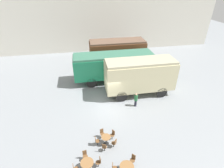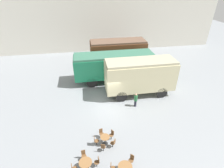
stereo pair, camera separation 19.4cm
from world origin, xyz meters
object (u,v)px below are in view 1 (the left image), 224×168
(streamlined_locomotive, at_px, (120,64))
(cafe_table_far, at_px, (87,164))
(passenger_coach_vintage, at_px, (140,75))
(cafe_table_mid, at_px, (106,139))
(visitor_person, at_px, (136,99))
(passenger_coach_wooden, at_px, (117,51))
(cafe_table_near, at_px, (127,168))

(streamlined_locomotive, distance_m, cafe_table_far, 12.88)
(passenger_coach_vintage, height_order, cafe_table_mid, passenger_coach_vintage)
(cafe_table_mid, relative_size, visitor_person, 0.50)
(passenger_coach_wooden, distance_m, cafe_table_far, 16.90)
(passenger_coach_vintage, bearing_deg, streamlined_locomotive, 112.41)
(passenger_coach_vintage, bearing_deg, cafe_table_near, -112.00)
(streamlined_locomotive, height_order, cafe_table_near, streamlined_locomotive)
(streamlined_locomotive, height_order, visitor_person, streamlined_locomotive)
(cafe_table_far, distance_m, visitor_person, 8.06)
(passenger_coach_wooden, distance_m, cafe_table_mid, 14.63)
(passenger_coach_wooden, relative_size, cafe_table_far, 8.80)
(passenger_coach_wooden, xyz_separation_m, cafe_table_far, (-5.30, -15.97, -1.65))
(streamlined_locomotive, xyz_separation_m, cafe_table_far, (-4.76, -11.87, -1.53))
(cafe_table_near, xyz_separation_m, cafe_table_far, (-2.53, 0.71, 0.03))
(passenger_coach_vintage, distance_m, cafe_table_near, 9.97)
(streamlined_locomotive, relative_size, visitor_person, 7.68)
(streamlined_locomotive, relative_size, cafe_table_far, 13.17)
(cafe_table_near, bearing_deg, passenger_coach_wooden, 80.55)
(cafe_table_near, bearing_deg, cafe_table_far, 164.41)
(passenger_coach_wooden, relative_size, visitor_person, 5.13)
(cafe_table_near, relative_size, cafe_table_mid, 1.25)
(passenger_coach_vintage, relative_size, cafe_table_near, 7.75)
(cafe_table_far, bearing_deg, passenger_coach_wooden, 71.63)
(streamlined_locomotive, bearing_deg, cafe_table_near, -100.09)
(streamlined_locomotive, bearing_deg, cafe_table_far, -111.87)
(visitor_person, bearing_deg, passenger_coach_vintage, 65.88)
(streamlined_locomotive, height_order, cafe_table_mid, streamlined_locomotive)
(passenger_coach_wooden, height_order, passenger_coach_vintage, passenger_coach_vintage)
(cafe_table_mid, bearing_deg, passenger_coach_wooden, 75.06)
(streamlined_locomotive, distance_m, cafe_table_mid, 10.56)
(cafe_table_near, relative_size, cafe_table_far, 1.08)
(cafe_table_near, height_order, visitor_person, visitor_person)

